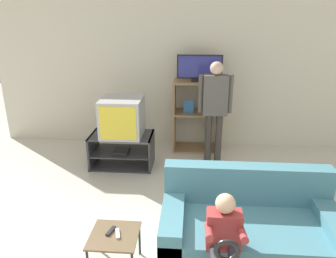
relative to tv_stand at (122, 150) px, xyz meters
The scene contains 11 objects.
wall_back 1.65m from the tv_stand, 56.78° to the left, with size 6.40×0.06×2.60m.
tv_stand is the anchor object (origin of this frame).
television_main 0.57m from the tv_stand, ahead, with size 0.63×0.64×0.59m.
media_shelf 1.46m from the tv_stand, 32.58° to the left, with size 0.82×0.48×1.26m.
television_flat 1.86m from the tv_stand, 31.08° to the left, with size 0.76×0.20×0.44m.
snack_table 2.30m from the tv_stand, 79.88° to the right, with size 0.46×0.46×0.38m.
remote_control_black 2.26m from the tv_stand, 80.70° to the right, with size 0.04×0.14×0.02m, color #232328.
remote_control_white 2.30m from the tv_stand, 79.04° to the right, with size 0.04×0.14×0.02m, color silver.
couch 2.58m from the tv_stand, 48.41° to the right, with size 1.77×0.93×0.84m.
person_standing_adult 1.66m from the tv_stand, ahead, with size 0.53×0.20×1.67m.
person_seated_child 2.86m from the tv_stand, 60.40° to the right, with size 0.33×0.43×0.94m.
Camera 1 is at (0.41, -1.94, 2.37)m, focal length 35.00 mm.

